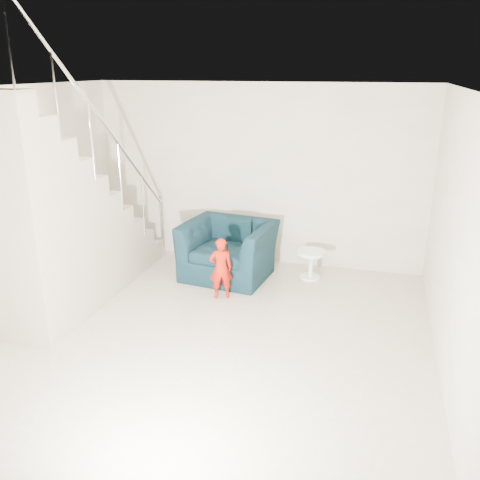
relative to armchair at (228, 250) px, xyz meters
name	(u,v)px	position (x,y,z in m)	size (l,w,h in m)	color
floor	(198,346)	(0.25, -2.00, -0.40)	(5.50, 5.50, 0.00)	tan
ceiling	(190,90)	(0.25, -2.00, 2.30)	(5.50, 5.50, 0.00)	silver
back_wall	(258,176)	(0.25, 0.75, 0.95)	(5.00, 5.00, 0.00)	#AFA68F
front_wall	(7,385)	(0.25, -4.75, 0.95)	(5.00, 5.00, 0.00)	#AFA68F
right_wall	(460,252)	(2.75, -2.00, 0.95)	(5.50, 5.50, 0.00)	#AFA68F
armchair	(228,250)	(0.00, 0.00, 0.00)	(1.22, 1.07, 0.80)	black
toddler	(221,268)	(0.12, -0.74, 0.02)	(0.30, 0.20, 0.83)	#A42005
side_table	(311,260)	(1.17, 0.22, -0.12)	(0.42, 0.42, 0.42)	white
staircase	(58,234)	(-1.75, -1.45, 0.55)	(1.02, 3.03, 3.62)	#ADA089
cushion	(239,230)	(0.10, 0.23, 0.24)	(0.37, 0.11, 0.36)	black
throw	(193,241)	(-0.53, -0.04, 0.10)	(0.04, 0.43, 0.48)	black
phone	(227,247)	(0.21, -0.75, 0.32)	(0.02, 0.05, 0.10)	black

